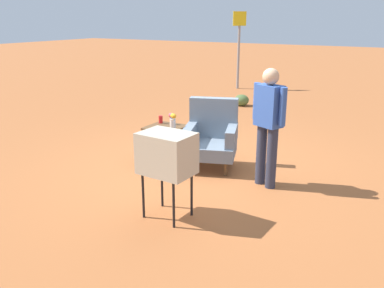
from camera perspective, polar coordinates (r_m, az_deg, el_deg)
name	(u,v)px	position (r m, az deg, el deg)	size (l,w,h in m)	color
ground_plane	(199,166)	(6.57, 1.00, -3.01)	(60.00, 60.00, 0.00)	#AD6033
armchair	(212,136)	(6.40, 2.74, 1.12)	(0.98, 0.99, 1.06)	brown
side_table	(166,132)	(6.57, -3.70, 1.71)	(0.56, 0.56, 0.61)	black
tv_on_stand	(167,154)	(4.68, -3.50, -1.39)	(0.63, 0.48, 1.03)	black
person_standing	(268,121)	(5.63, 10.55, 3.22)	(0.53, 0.35, 1.64)	#2D3347
road_sign	(239,46)	(13.66, 6.51, 13.40)	(0.33, 0.33, 2.44)	gray
soda_can_blue	(172,121)	(6.65, -2.77, 3.25)	(0.07, 0.07, 0.12)	blue
soda_can_red	(161,119)	(6.75, -4.38, 3.42)	(0.07, 0.07, 0.12)	red
flower_vase	(173,121)	(6.28, -2.71, 3.22)	(0.14, 0.10, 0.27)	silver
shrub_mid	(242,100)	(11.07, 6.89, 6.06)	(0.39, 0.39, 0.30)	#516B38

